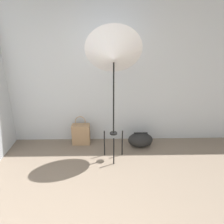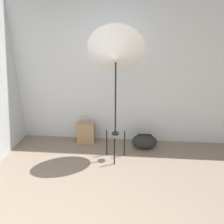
{
  "view_description": "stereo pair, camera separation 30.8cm",
  "coord_description": "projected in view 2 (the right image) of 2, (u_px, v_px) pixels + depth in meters",
  "views": [
    {
      "loc": [
        0.19,
        -1.23,
        2.06
      ],
      "look_at": [
        0.26,
        1.64,
        0.93
      ],
      "focal_mm": 35.0,
      "sensor_mm": 36.0,
      "label": 1
    },
    {
      "loc": [
        0.5,
        -1.22,
        2.06
      ],
      "look_at": [
        0.26,
        1.64,
        0.93
      ],
      "focal_mm": 35.0,
      "sensor_mm": 36.0,
      "label": 2
    }
  ],
  "objects": [
    {
      "name": "photo_umbrella",
      "position": [
        116.0,
        55.0,
        3.05
      ],
      "size": [
        0.83,
        0.61,
        2.1
      ],
      "color": "black",
      "rests_on": "ground_plane"
    },
    {
      "name": "wall_back",
      "position": [
        102.0,
        73.0,
        3.85
      ],
      "size": [
        8.0,
        0.05,
        2.6
      ],
      "color": "#B7BCC1",
      "rests_on": "ground_plane"
    },
    {
      "name": "duffel_bag",
      "position": [
        144.0,
        141.0,
        3.91
      ],
      "size": [
        0.45,
        0.27,
        0.28
      ],
      "color": "black",
      "rests_on": "ground_plane"
    },
    {
      "name": "tote_bag",
      "position": [
        86.0,
        133.0,
        4.1
      ],
      "size": [
        0.32,
        0.17,
        0.55
      ],
      "color": "#9E7A56",
      "rests_on": "ground_plane"
    }
  ]
}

